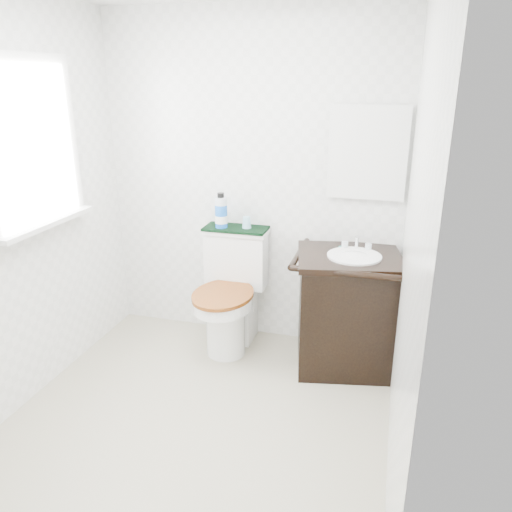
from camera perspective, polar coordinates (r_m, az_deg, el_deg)
The scene contains 14 objects.
floor at distance 3.12m, azimuth -7.00°, elevation -18.50°, with size 2.40×2.40×0.00m, color #ABA48A.
wall_back at distance 3.66m, azimuth -0.58°, elevation 8.32°, with size 2.40×2.40×0.00m, color white.
wall_front at distance 1.61m, azimuth -25.37°, elevation -8.76°, with size 2.40×2.40×0.00m, color white.
wall_left at distance 3.16m, azimuth -26.81°, elevation 4.38°, with size 2.40×2.40×0.00m, color white.
wall_right at distance 2.36m, azimuth 17.26°, elevation 1.03°, with size 2.40×2.40×0.00m, color white.
window at distance 3.26m, azimuth -24.45°, elevation 11.47°, with size 0.02×0.70×0.90m, color white.
mirror at distance 3.46m, azimuth 12.64°, elevation 11.40°, with size 0.50×0.02×0.60m, color silver.
toilet at distance 3.72m, azimuth -2.82°, elevation -4.81°, with size 0.48×0.65×0.87m.
vanity at distance 3.49m, azimuth 10.32°, elevation -5.91°, with size 0.78×0.70×0.92m.
trash_bin at distance 3.93m, azimuth -1.65°, elevation -7.26°, with size 0.22×0.20×0.27m.
towel at distance 3.66m, azimuth -2.33°, elevation 3.16°, with size 0.46×0.22×0.02m, color black.
mouthwash_bottle at distance 3.63m, azimuth -4.01°, elevation 5.07°, with size 0.09×0.09×0.26m.
cup at distance 3.62m, azimuth -1.08°, elevation 3.86°, with size 0.07×0.07×0.08m, color #8DCBE7.
soap_bar at distance 3.46m, azimuth 9.90°, elevation 1.03°, with size 0.06×0.04×0.02m, color #19796A.
Camera 1 is at (1.00, -2.24, 1.91)m, focal length 35.00 mm.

